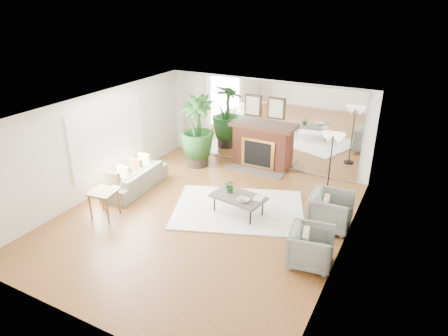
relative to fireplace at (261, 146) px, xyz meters
The scene contains 18 objects.
ground 3.33m from the fireplace, 90.00° to the right, with size 7.00×7.00×0.00m, color brown.
wall_left 4.46m from the fireplace, 132.54° to the right, with size 0.02×7.00×2.50m, color silver.
wall_right 4.46m from the fireplace, 47.46° to the right, with size 0.02×7.00×2.50m, color silver.
wall_back 0.63m from the fireplace, 90.00° to the left, with size 6.00×0.02×2.50m, color silver.
mirror_panel 0.63m from the fireplace, 90.00° to the left, with size 5.40×0.04×2.40m, color silver.
window_panel 4.17m from the fireplace, 135.99° to the right, with size 0.04×2.40×1.50m, color #B2E09E.
fireplace is the anchor object (origin of this frame).
area_rug 2.67m from the fireplace, 77.97° to the right, with size 2.97×2.12×0.03m, color white.
coffee_table 2.80m from the fireplace, 77.17° to the right, with size 1.28×0.88×0.47m.
sofa 3.62m from the fireplace, 129.22° to the right, with size 1.96×0.77×0.57m, color gray.
armchair_back 3.48m from the fireplace, 41.46° to the right, with size 0.85×0.88×0.80m, color gray.
armchair_front 4.56m from the fireplace, 55.18° to the right, with size 0.79×0.81×0.74m, color gray.
side_table 4.65m from the fireplace, 115.52° to the right, with size 0.63×0.63×0.64m.
potted_ficus 1.86m from the fireplace, 156.63° to the right, with size 1.01×1.01×2.05m.
floor_lamp 2.63m from the fireplace, 26.67° to the right, with size 0.56×0.31×1.73m.
tabletop_plant 2.67m from the fireplace, 82.01° to the right, with size 0.28×0.24×0.31m, color #225720.
fruit_bowl 3.04m from the fireplace, 74.19° to the right, with size 0.27×0.27×0.07m, color brown.
book 2.84m from the fireplace, 69.91° to the right, with size 0.21×0.28×0.02m, color brown.
Camera 1 is at (4.02, -6.64, 4.67)m, focal length 32.00 mm.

